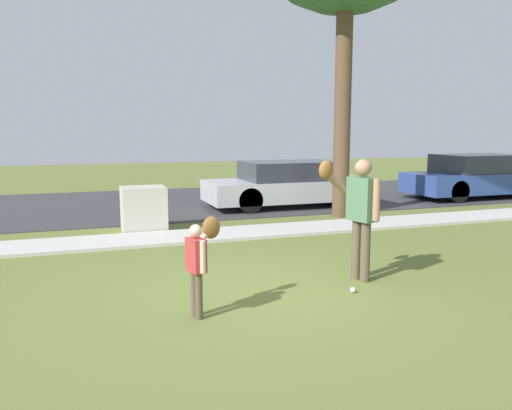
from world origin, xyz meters
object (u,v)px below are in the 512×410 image
(person_adult, at_px, (359,207))
(utility_cabinet, at_px, (144,209))
(person_child, at_px, (200,254))
(parked_wagon_blue, at_px, (477,177))
(parked_sedan_silver, at_px, (290,184))
(baseball, at_px, (353,290))

(person_adult, height_order, utility_cabinet, person_adult)
(person_child, relative_size, parked_wagon_blue, 0.24)
(utility_cabinet, xyz_separation_m, parked_sedan_silver, (4.21, 2.13, 0.16))
(utility_cabinet, bearing_deg, baseball, -68.07)
(person_adult, bearing_deg, baseball, 39.39)
(baseball, height_order, parked_wagon_blue, parked_wagon_blue)
(baseball, bearing_deg, utility_cabinet, 111.93)
(person_child, relative_size, utility_cabinet, 1.19)
(baseball, bearing_deg, person_adult, 54.22)
(person_adult, bearing_deg, person_child, -0.45)
(parked_sedan_silver, bearing_deg, baseball, -106.93)
(baseball, bearing_deg, parked_wagon_blue, 39.58)
(baseball, xyz_separation_m, utility_cabinet, (-2.03, 5.03, 0.42))
(parked_wagon_blue, bearing_deg, parked_sedan_silver, 177.91)
(person_adult, height_order, person_child, person_adult)
(person_adult, relative_size, parked_wagon_blue, 0.37)
(person_adult, distance_m, parked_wagon_blue, 10.34)
(parked_sedan_silver, height_order, parked_wagon_blue, parked_wagon_blue)
(person_adult, xyz_separation_m, utility_cabinet, (-2.36, 4.57, -0.58))
(person_child, bearing_deg, baseball, -10.84)
(baseball, distance_m, parked_wagon_blue, 10.90)
(person_child, bearing_deg, parked_sedan_silver, 45.21)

